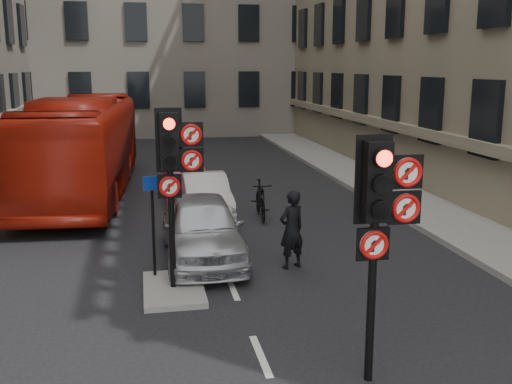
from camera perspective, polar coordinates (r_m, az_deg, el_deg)
name	(u,v)px	position (r m, az deg, el deg)	size (l,w,h in m)	color
pavement_right	(411,197)	(21.03, 14.51, -0.50)	(3.00, 50.00, 0.16)	gray
centre_island	(174,289)	(12.36, -7.85, -9.14)	(1.20, 2.00, 0.12)	gray
signal_near	(381,207)	(8.39, 11.85, -1.45)	(0.91, 0.40, 3.58)	black
signal_far	(174,160)	(11.68, -7.80, 3.05)	(0.91, 0.40, 3.58)	black
car_silver	(202,228)	(14.10, -5.14, -3.42)	(1.79, 4.45, 1.52)	#A9AAB1
car_white	(205,195)	(18.31, -4.84, -0.26)	(1.32, 3.77, 1.24)	silver
car_pink	(188,179)	(20.92, -6.54, 1.23)	(1.71, 4.21, 1.22)	#CA3B85
bus_red	(83,146)	(21.92, -16.17, 4.22)	(2.86, 12.24, 3.41)	maroon
motorcycle	(261,199)	(17.82, 0.44, -0.71)	(0.54, 1.91, 1.15)	black
motorcyclist	(292,229)	(13.43, 3.42, -3.58)	(0.65, 0.43, 1.79)	black
info_sign	(153,212)	(12.62, -9.81, -1.88)	(0.37, 0.14, 2.15)	black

